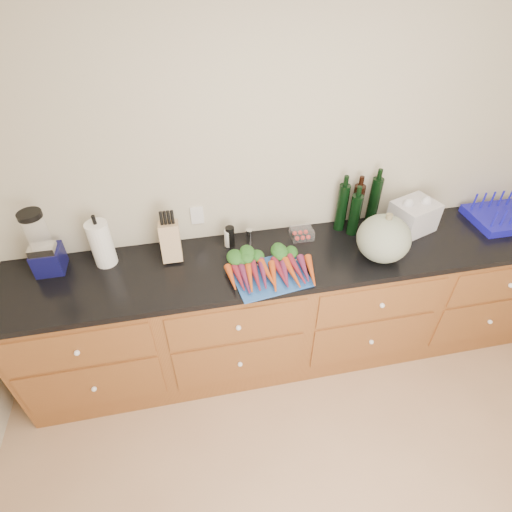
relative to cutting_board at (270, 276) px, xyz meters
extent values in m
cube|color=beige|center=(0.23, 0.48, 0.35)|extent=(4.10, 0.05, 2.60)
cube|color=brown|center=(0.23, 0.16, -0.50)|extent=(3.60, 0.60, 0.90)
cube|color=brown|center=(-1.12, -0.15, -0.23)|extent=(0.82, 0.01, 0.28)
sphere|color=white|center=(-1.12, -0.16, -0.23)|extent=(0.03, 0.03, 0.03)
cube|color=brown|center=(-1.12, -0.15, -0.59)|extent=(0.82, 0.01, 0.38)
sphere|color=white|center=(-1.12, -0.16, -0.59)|extent=(0.03, 0.03, 0.03)
cube|color=brown|center=(-0.22, -0.15, -0.23)|extent=(0.82, 0.01, 0.28)
sphere|color=white|center=(-0.22, -0.16, -0.23)|extent=(0.03, 0.03, 0.03)
cube|color=brown|center=(-0.22, -0.15, -0.59)|extent=(0.82, 0.01, 0.38)
sphere|color=white|center=(-0.22, -0.16, -0.59)|extent=(0.03, 0.03, 0.03)
cube|color=brown|center=(0.68, -0.15, -0.23)|extent=(0.82, 0.01, 0.28)
sphere|color=white|center=(0.68, -0.16, -0.23)|extent=(0.03, 0.03, 0.03)
cube|color=brown|center=(0.68, -0.15, -0.59)|extent=(0.82, 0.01, 0.38)
sphere|color=white|center=(0.68, -0.16, -0.59)|extent=(0.03, 0.03, 0.03)
cube|color=brown|center=(1.58, -0.15, -0.23)|extent=(0.82, 0.01, 0.28)
sphere|color=white|center=(1.58, -0.16, -0.23)|extent=(0.03, 0.03, 0.03)
cube|color=brown|center=(1.58, -0.15, -0.59)|extent=(0.82, 0.01, 0.38)
sphere|color=white|center=(1.58, -0.16, -0.59)|extent=(0.03, 0.03, 0.03)
cube|color=black|center=(0.23, 0.16, -0.03)|extent=(3.64, 0.62, 0.04)
cube|color=#2455A7|center=(0.00, 0.00, 0.00)|extent=(0.47, 0.38, 0.01)
cone|color=#C24816|center=(-0.23, -0.02, 0.03)|extent=(0.05, 0.22, 0.05)
cone|color=maroon|center=(-0.19, -0.02, 0.03)|extent=(0.05, 0.22, 0.05)
cone|color=#682045|center=(-0.16, -0.02, 0.03)|extent=(0.05, 0.22, 0.05)
cone|color=#C24816|center=(-0.12, -0.02, 0.03)|extent=(0.05, 0.22, 0.05)
cone|color=maroon|center=(-0.09, -0.02, 0.03)|extent=(0.05, 0.22, 0.05)
cone|color=#682045|center=(-0.05, -0.02, 0.03)|extent=(0.05, 0.22, 0.05)
cone|color=#C24816|center=(-0.02, -0.02, 0.03)|extent=(0.05, 0.22, 0.05)
ellipsoid|color=#1D541C|center=(-0.12, 0.14, 0.04)|extent=(0.22, 0.13, 0.07)
cone|color=#C24816|center=(0.02, -0.02, 0.03)|extent=(0.05, 0.22, 0.05)
cone|color=maroon|center=(0.05, -0.02, 0.03)|extent=(0.05, 0.22, 0.05)
cone|color=#682045|center=(0.09, -0.02, 0.03)|extent=(0.05, 0.22, 0.05)
cone|color=#C24816|center=(0.12, -0.02, 0.03)|extent=(0.05, 0.22, 0.05)
cone|color=maroon|center=(0.16, -0.02, 0.03)|extent=(0.05, 0.22, 0.05)
cone|color=#682045|center=(0.19, -0.02, 0.03)|extent=(0.05, 0.22, 0.05)
cone|color=#C24816|center=(0.23, -0.02, 0.03)|extent=(0.05, 0.22, 0.05)
ellipsoid|color=#1D541C|center=(0.12, 0.14, 0.04)|extent=(0.22, 0.13, 0.07)
ellipsoid|color=slate|center=(0.70, 0.04, 0.14)|extent=(0.32, 0.32, 0.29)
cube|color=#0E0E42|center=(-1.26, 0.32, 0.07)|extent=(0.16, 0.16, 0.15)
cube|color=silver|center=(-1.26, 0.29, 0.17)|extent=(0.14, 0.09, 0.05)
cylinder|color=white|center=(-1.26, 0.32, 0.27)|extent=(0.12, 0.12, 0.21)
cylinder|color=black|center=(-1.26, 0.32, 0.38)|extent=(0.13, 0.13, 0.03)
cylinder|color=white|center=(-0.95, 0.32, 0.14)|extent=(0.13, 0.13, 0.29)
cube|color=tan|center=(-0.55, 0.30, 0.11)|extent=(0.12, 0.12, 0.24)
cylinder|color=white|center=(-0.20, 0.34, 0.05)|extent=(0.05, 0.05, 0.12)
cylinder|color=black|center=(-0.19, 0.34, 0.06)|extent=(0.06, 0.06, 0.14)
cylinder|color=silver|center=(-0.06, 0.34, 0.05)|extent=(0.05, 0.05, 0.10)
cube|color=white|center=(0.29, 0.33, 0.03)|extent=(0.14, 0.11, 0.07)
cylinder|color=black|center=(0.56, 0.38, 0.16)|extent=(0.07, 0.07, 0.33)
cylinder|color=black|center=(0.67, 0.39, 0.15)|extent=(0.07, 0.07, 0.31)
cylinder|color=black|center=(0.78, 0.38, 0.17)|extent=(0.07, 0.07, 0.35)
cylinder|color=black|center=(0.63, 0.31, 0.14)|extent=(0.07, 0.07, 0.29)
cube|color=#1714B3|center=(1.70, 0.24, 0.02)|extent=(0.43, 0.34, 0.05)
camera|label=1|loc=(-0.42, -1.66, 1.59)|focal=28.00mm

